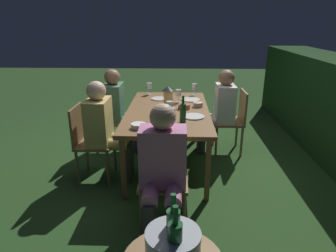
{
  "coord_description": "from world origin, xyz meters",
  "views": [
    {
      "loc": [
        3.47,
        0.11,
        1.75
      ],
      "look_at": [
        0.0,
        0.0,
        0.51
      ],
      "focal_mm": 31.52,
      "sensor_mm": 36.0,
      "label": 1
    }
  ],
  "objects_px": {
    "chair_side_left_a": "(105,117)",
    "wine_glass_d": "(170,106)",
    "person_in_pink": "(163,167)",
    "plate_a": "(194,116)",
    "wine_glass_a": "(172,113)",
    "ice_bucket": "(173,245)",
    "person_in_green": "(119,107)",
    "dining_table": "(168,113)",
    "chair_side_left_b": "(89,139)",
    "plate_b": "(159,99)",
    "person_in_cream": "(220,108)",
    "wine_glass_e": "(194,87)",
    "plate_c": "(190,100)",
    "chair_side_right_a": "(233,118)",
    "wine_glass_c": "(149,86)",
    "chair_head_far": "(164,172)",
    "wine_glass_b": "(178,93)",
    "lantern_centerpiece": "(168,96)",
    "green_bottle_on_table": "(183,113)",
    "bowl_bread": "(139,126)",
    "person_in_mustard": "(105,127)",
    "bowl_olives": "(198,104)",
    "bowl_salad": "(184,106)"
  },
  "relations": [
    {
      "from": "chair_side_left_a",
      "to": "wine_glass_d",
      "type": "xyz_separation_m",
      "value": [
        0.66,
        0.91,
        0.36
      ]
    },
    {
      "from": "person_in_pink",
      "to": "plate_a",
      "type": "distance_m",
      "value": 1.09
    },
    {
      "from": "wine_glass_a",
      "to": "ice_bucket",
      "type": "height_order",
      "value": "ice_bucket"
    },
    {
      "from": "person_in_green",
      "to": "ice_bucket",
      "type": "height_order",
      "value": "person_in_green"
    },
    {
      "from": "dining_table",
      "to": "chair_side_left_b",
      "type": "xyz_separation_m",
      "value": [
        0.41,
        -0.89,
        -0.19
      ]
    },
    {
      "from": "chair_side_left_b",
      "to": "plate_b",
      "type": "height_order",
      "value": "chair_side_left_b"
    },
    {
      "from": "person_in_cream",
      "to": "wine_glass_e",
      "type": "height_order",
      "value": "person_in_cream"
    },
    {
      "from": "plate_c",
      "to": "ice_bucket",
      "type": "relative_size",
      "value": 0.74
    },
    {
      "from": "chair_side_right_a",
      "to": "wine_glass_e",
      "type": "xyz_separation_m",
      "value": [
        -0.33,
        -0.53,
        0.36
      ]
    },
    {
      "from": "chair_side_left_b",
      "to": "plate_b",
      "type": "relative_size",
      "value": 3.95
    },
    {
      "from": "person_in_cream",
      "to": "wine_glass_a",
      "type": "bearing_deg",
      "value": -34.31
    },
    {
      "from": "chair_side_left_a",
      "to": "wine_glass_c",
      "type": "height_order",
      "value": "wine_glass_c"
    },
    {
      "from": "wine_glass_e",
      "to": "chair_side_left_b",
      "type": "bearing_deg",
      "value": -47.46
    },
    {
      "from": "dining_table",
      "to": "wine_glass_c",
      "type": "relative_size",
      "value": 10.67
    },
    {
      "from": "ice_bucket",
      "to": "chair_side_left_a",
      "type": "bearing_deg",
      "value": -160.42
    },
    {
      "from": "person_in_green",
      "to": "wine_glass_a",
      "type": "height_order",
      "value": "person_in_green"
    },
    {
      "from": "ice_bucket",
      "to": "dining_table",
      "type": "bearing_deg",
      "value": -177.58
    },
    {
      "from": "wine_glass_d",
      "to": "wine_glass_e",
      "type": "xyz_separation_m",
      "value": [
        -0.99,
        0.33,
        0.0
      ]
    },
    {
      "from": "wine_glass_a",
      "to": "wine_glass_c",
      "type": "height_order",
      "value": "same"
    },
    {
      "from": "chair_head_far",
      "to": "person_in_pink",
      "type": "distance_m",
      "value": 0.25
    },
    {
      "from": "chair_head_far",
      "to": "wine_glass_b",
      "type": "distance_m",
      "value": 1.54
    },
    {
      "from": "wine_glass_a",
      "to": "lantern_centerpiece",
      "type": "bearing_deg",
      "value": -174.49
    },
    {
      "from": "dining_table",
      "to": "green_bottle_on_table",
      "type": "height_order",
      "value": "green_bottle_on_table"
    },
    {
      "from": "wine_glass_a",
      "to": "ice_bucket",
      "type": "bearing_deg",
      "value": 1.38
    },
    {
      "from": "chair_side_left_a",
      "to": "chair_side_left_b",
      "type": "distance_m",
      "value": 0.81
    },
    {
      "from": "dining_table",
      "to": "person_in_cream",
      "type": "bearing_deg",
      "value": 120.41
    },
    {
      "from": "lantern_centerpiece",
      "to": "bowl_bread",
      "type": "distance_m",
      "value": 0.82
    },
    {
      "from": "plate_b",
      "to": "ice_bucket",
      "type": "xyz_separation_m",
      "value": [
        2.85,
        0.24,
        0.04
      ]
    },
    {
      "from": "person_in_mustard",
      "to": "plate_c",
      "type": "relative_size",
      "value": 4.5
    },
    {
      "from": "chair_head_far",
      "to": "green_bottle_on_table",
      "type": "bearing_deg",
      "value": 165.36
    },
    {
      "from": "person_in_cream",
      "to": "green_bottle_on_table",
      "type": "height_order",
      "value": "person_in_cream"
    },
    {
      "from": "bowl_olives",
      "to": "chair_side_left_b",
      "type": "bearing_deg",
      "value": -67.14
    },
    {
      "from": "green_bottle_on_table",
      "to": "ice_bucket",
      "type": "bearing_deg",
      "value": -2.22
    },
    {
      "from": "person_in_pink",
      "to": "chair_side_left_a",
      "type": "relative_size",
      "value": 1.32
    },
    {
      "from": "chair_side_left_a",
      "to": "person_in_green",
      "type": "bearing_deg",
      "value": 90.0
    },
    {
      "from": "wine_glass_e",
      "to": "ice_bucket",
      "type": "distance_m",
      "value": 3.12
    },
    {
      "from": "wine_glass_e",
      "to": "plate_a",
      "type": "distance_m",
      "value": 1.05
    },
    {
      "from": "wine_glass_e",
      "to": "person_in_cream",
      "type": "bearing_deg",
      "value": 45.4
    },
    {
      "from": "person_in_green",
      "to": "chair_side_right_a",
      "type": "bearing_deg",
      "value": 90.0
    },
    {
      "from": "dining_table",
      "to": "ice_bucket",
      "type": "bearing_deg",
      "value": 2.42
    },
    {
      "from": "plate_c",
      "to": "bowl_salad",
      "type": "height_order",
      "value": "bowl_salad"
    },
    {
      "from": "person_in_green",
      "to": "chair_side_left_b",
      "type": "relative_size",
      "value": 1.32
    },
    {
      "from": "person_in_green",
      "to": "wine_glass_b",
      "type": "relative_size",
      "value": 6.8
    },
    {
      "from": "person_in_cream",
      "to": "wine_glass_b",
      "type": "bearing_deg",
      "value": -83.77
    },
    {
      "from": "wine_glass_c",
      "to": "bowl_salad",
      "type": "height_order",
      "value": "wine_glass_c"
    },
    {
      "from": "lantern_centerpiece",
      "to": "person_in_cream",
      "type": "bearing_deg",
      "value": 114.52
    },
    {
      "from": "chair_head_far",
      "to": "person_in_pink",
      "type": "xyz_separation_m",
      "value": [
        0.2,
        0.0,
        0.15
      ]
    },
    {
      "from": "plate_a",
      "to": "plate_b",
      "type": "distance_m",
      "value": 0.9
    },
    {
      "from": "wine_glass_c",
      "to": "chair_side_right_a",
      "type": "bearing_deg",
      "value": 72.94
    },
    {
      "from": "chair_side_left_b",
      "to": "wine_glass_d",
      "type": "bearing_deg",
      "value": 99.33
    }
  ]
}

